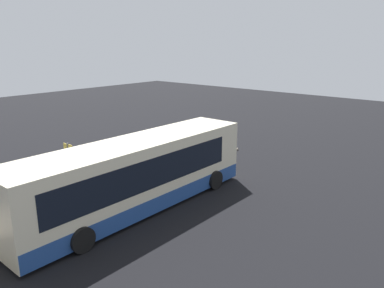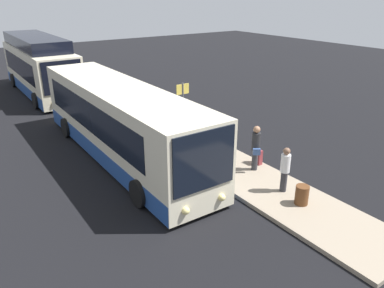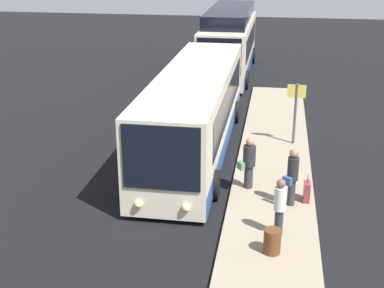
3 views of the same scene
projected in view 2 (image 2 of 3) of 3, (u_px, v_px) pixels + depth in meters
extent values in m
plane|color=black|center=(132.00, 161.00, 15.76)|extent=(80.00, 80.00, 0.00)
cube|color=gray|center=(189.00, 144.00, 17.25)|extent=(20.00, 2.60, 0.14)
cube|color=beige|center=(120.00, 121.00, 15.56)|extent=(11.85, 2.47, 2.91)
cube|color=#23478C|center=(122.00, 145.00, 15.98)|extent=(11.79, 2.49, 0.70)
cube|color=black|center=(117.00, 111.00, 15.65)|extent=(9.72, 2.50, 1.28)
cube|color=black|center=(205.00, 161.00, 10.86)|extent=(0.06, 2.18, 1.87)
sphere|color=#F9E58C|center=(222.00, 197.00, 11.74)|extent=(0.24, 0.24, 0.24)
sphere|color=#F9E58C|center=(186.00, 211.00, 11.03)|extent=(0.24, 0.24, 0.24)
cylinder|color=black|center=(200.00, 174.00, 13.57)|extent=(0.95, 0.30, 0.95)
cylinder|color=black|center=(139.00, 193.00, 12.27)|extent=(0.95, 0.30, 0.95)
cylinder|color=black|center=(114.00, 119.00, 19.44)|extent=(0.95, 0.30, 0.95)
cylinder|color=black|center=(67.00, 128.00, 18.15)|extent=(0.95, 0.30, 0.95)
cube|color=beige|center=(40.00, 70.00, 25.46)|extent=(10.34, 2.57, 2.93)
cube|color=#23478C|center=(43.00, 86.00, 25.88)|extent=(10.28, 2.59, 0.70)
cube|color=black|center=(39.00, 64.00, 25.52)|extent=(8.48, 2.60, 1.29)
cube|color=black|center=(63.00, 77.00, 21.34)|extent=(0.06, 2.27, 1.87)
sphere|color=#F9E58C|center=(78.00, 100.00, 22.24)|extent=(0.24, 0.24, 0.24)
sphere|color=#F9E58C|center=(54.00, 104.00, 21.50)|extent=(0.24, 0.24, 0.24)
cylinder|color=black|center=(78.00, 94.00, 23.88)|extent=(0.99, 0.30, 0.99)
cylinder|color=black|center=(36.00, 101.00, 22.53)|extent=(0.99, 0.30, 0.99)
cylinder|color=black|center=(49.00, 76.00, 29.01)|extent=(0.99, 0.30, 0.99)
cylinder|color=black|center=(14.00, 80.00, 27.66)|extent=(0.99, 0.30, 0.99)
cube|color=black|center=(35.00, 41.00, 25.07)|extent=(8.79, 2.37, 0.76)
cylinder|color=#2D2D33|center=(255.00, 160.00, 14.50)|extent=(0.32, 0.32, 0.82)
cylinder|color=#262628|center=(256.00, 142.00, 14.21)|extent=(0.45, 0.45, 0.71)
sphere|color=#9E7051|center=(257.00, 129.00, 14.03)|extent=(0.27, 0.27, 0.27)
cube|color=#334C7F|center=(257.00, 152.00, 14.09)|extent=(0.27, 0.31, 0.24)
cylinder|color=#2D2D33|center=(212.00, 160.00, 14.59)|extent=(0.39, 0.39, 0.76)
cylinder|color=#262628|center=(212.00, 143.00, 14.32)|extent=(0.55, 0.55, 0.66)
sphere|color=#9E7051|center=(212.00, 132.00, 14.14)|extent=(0.25, 0.25, 0.25)
cube|color=#598C59|center=(209.00, 152.00, 14.17)|extent=(0.31, 0.27, 0.24)
cylinder|color=#2D2D33|center=(284.00, 181.00, 12.95)|extent=(0.28, 0.28, 0.74)
cylinder|color=silver|center=(286.00, 163.00, 12.68)|extent=(0.40, 0.40, 0.65)
sphere|color=brown|center=(287.00, 151.00, 12.52)|extent=(0.24, 0.24, 0.24)
cube|color=maroon|center=(257.00, 157.00, 15.05)|extent=(0.42, 0.19, 0.61)
cylinder|color=black|center=(258.00, 147.00, 14.89)|extent=(0.02, 0.02, 0.24)
cylinder|color=#4C4C51|center=(183.00, 107.00, 18.34)|extent=(0.10, 0.10, 2.39)
cube|color=#E5C64C|center=(183.00, 89.00, 18.00)|extent=(0.04, 0.70, 0.50)
cylinder|color=#593319|center=(302.00, 195.00, 12.18)|extent=(0.44, 0.44, 0.65)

